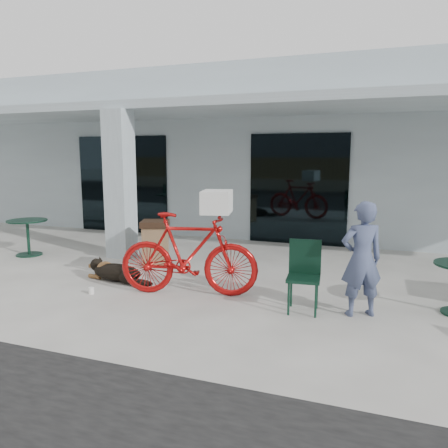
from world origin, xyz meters
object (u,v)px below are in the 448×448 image
at_px(cafe_table_near, 28,238).
at_px(trash_receptacle, 156,243).
at_px(bicycle, 188,254).
at_px(person, 362,259).
at_px(dog, 117,271).
at_px(cafe_chair_far_a, 304,277).

xyz_separation_m(cafe_table_near, trash_receptacle, (3.04, 0.22, 0.06)).
distance_m(bicycle, trash_receptacle, 2.07).
relative_size(cafe_table_near, person, 0.53).
bearing_deg(person, cafe_table_near, -36.57).
relative_size(dog, trash_receptacle, 1.20).
height_order(bicycle, trash_receptacle, bicycle).
bearing_deg(person, trash_receptacle, -46.79).
bearing_deg(dog, trash_receptacle, 94.97).
bearing_deg(bicycle, cafe_table_near, 61.32).
bearing_deg(bicycle, cafe_chair_far_a, -107.13).
distance_m(cafe_chair_far_a, trash_receptacle, 3.64).
bearing_deg(dog, cafe_table_near, 168.83).
bearing_deg(trash_receptacle, dog, -93.12).
bearing_deg(person, bicycle, -26.35).
distance_m(dog, cafe_table_near, 3.15).
bearing_deg(cafe_chair_far_a, person, 4.47).
bearing_deg(cafe_table_near, trash_receptacle, 4.18).
distance_m(bicycle, dog, 1.58).
bearing_deg(dog, person, 4.82).
bearing_deg(cafe_table_near, dog, -19.26).
height_order(cafe_table_near, trash_receptacle, trash_receptacle).
relative_size(bicycle, cafe_chair_far_a, 2.18).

